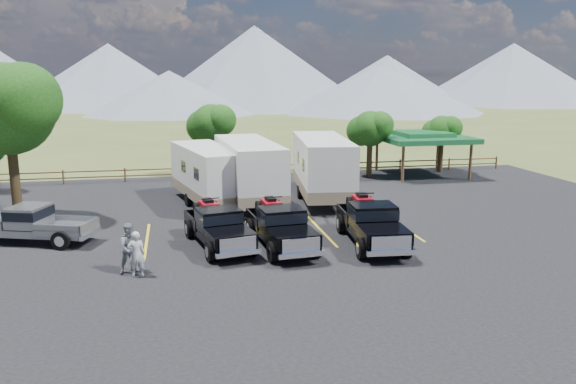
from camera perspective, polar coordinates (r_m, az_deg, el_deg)
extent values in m
plane|color=#495524|center=(22.42, 1.04, -7.01)|extent=(320.00, 320.00, 0.00)
cube|color=black|center=(25.21, -0.45, -4.81)|extent=(44.00, 34.00, 0.04)
cube|color=gold|center=(25.76, -14.15, -4.76)|extent=(0.12, 5.50, 0.01)
cube|color=gold|center=(25.86, -5.25, -4.37)|extent=(0.12, 5.50, 0.01)
cube|color=gold|center=(26.57, 3.38, -3.90)|extent=(0.12, 5.50, 0.01)
cube|color=gold|center=(27.84, 11.37, -3.38)|extent=(0.12, 5.50, 0.01)
cylinder|color=#312213|center=(31.12, -26.01, 1.38)|extent=(0.48, 0.48, 4.48)
sphere|color=#134511|center=(30.76, -26.58, 7.55)|extent=(4.48, 4.48, 4.48)
sphere|color=#134511|center=(29.73, -25.25, 8.49)|extent=(3.52, 3.52, 3.52)
cylinder|color=#312213|center=(40.52, 8.26, 3.43)|extent=(0.39, 0.39, 2.80)
sphere|color=#134511|center=(40.27, 8.35, 6.38)|extent=(2.52, 2.52, 2.52)
sphere|color=#134511|center=(40.01, 9.31, 6.71)|extent=(1.98, 1.98, 1.98)
sphere|color=#134511|center=(40.49, 7.48, 6.18)|extent=(2.16, 2.16, 2.16)
cylinder|color=#312213|center=(43.81, 15.23, 3.57)|extent=(0.38, 0.38, 2.52)
sphere|color=#134511|center=(43.59, 15.37, 6.03)|extent=(2.24, 2.24, 2.24)
sphere|color=#134511|center=(43.44, 16.19, 6.29)|extent=(1.76, 1.76, 1.76)
sphere|color=#134511|center=(43.72, 14.62, 5.88)|extent=(1.92, 1.92, 1.92)
cylinder|color=#312213|center=(40.19, -7.69, 3.58)|extent=(0.41, 0.41, 3.08)
sphere|color=#134511|center=(39.93, -7.78, 6.86)|extent=(2.80, 2.80, 2.80)
sphere|color=#134511|center=(39.46, -6.86, 7.26)|extent=(2.20, 2.20, 2.20)
sphere|color=#134511|center=(40.35, -8.61, 6.60)|extent=(2.40, 2.40, 2.40)
cylinder|color=brown|center=(40.45, -21.87, 1.39)|extent=(0.12, 0.12, 1.00)
cylinder|color=brown|center=(39.92, -16.22, 1.64)|extent=(0.12, 0.12, 1.00)
cylinder|color=brown|center=(39.78, -10.47, 1.88)|extent=(0.12, 0.12, 1.00)
cylinder|color=brown|center=(40.05, -4.74, 2.11)|extent=(0.12, 0.12, 1.00)
cylinder|color=brown|center=(40.70, 0.86, 2.30)|extent=(0.12, 0.12, 1.00)
cylinder|color=brown|center=(41.74, 6.24, 2.47)|extent=(0.12, 0.12, 1.00)
cylinder|color=brown|center=(43.12, 11.31, 2.61)|extent=(0.12, 0.12, 1.00)
cylinder|color=brown|center=(44.82, 16.04, 2.72)|extent=(0.12, 0.12, 1.00)
cylinder|color=brown|center=(46.79, 20.40, 2.81)|extent=(0.12, 0.12, 1.00)
cube|color=brown|center=(40.34, -1.91, 2.14)|extent=(36.00, 0.06, 0.08)
cube|color=brown|center=(40.27, -1.92, 2.70)|extent=(36.00, 0.06, 0.08)
cylinder|color=brown|center=(38.78, 11.59, 2.78)|extent=(0.20, 0.20, 2.60)
cylinder|color=brown|center=(43.37, 9.01, 3.82)|extent=(0.20, 0.20, 2.60)
cylinder|color=brown|center=(40.99, 18.05, 2.92)|extent=(0.20, 0.20, 2.60)
cylinder|color=brown|center=(45.36, 14.96, 3.91)|extent=(0.20, 0.20, 2.60)
cube|color=#1C6334|center=(41.87, 13.50, 5.35)|extent=(6.20, 6.20, 0.35)
cube|color=#1C6334|center=(41.84, 13.52, 5.76)|extent=(3.50, 3.50, 0.35)
cone|color=slate|center=(133.37, -17.66, 11.19)|extent=(44.00, 44.00, 14.00)
cone|color=slate|center=(130.06, -3.40, 12.59)|extent=(52.00, 52.00, 18.00)
cone|color=slate|center=(144.63, 9.97, 11.17)|extent=(40.00, 40.00, 12.00)
cone|color=slate|center=(155.72, 21.79, 11.11)|extent=(50.00, 50.00, 15.00)
cone|color=slate|center=(107.75, -11.93, 9.86)|extent=(32.00, 32.00, 8.00)
cone|color=slate|center=(111.99, 9.32, 10.28)|extent=(40.00, 40.00, 9.00)
cube|color=black|center=(24.11, -7.06, -4.21)|extent=(2.65, 5.41, 0.33)
cube|color=black|center=(22.40, -5.85, -4.54)|extent=(2.03, 1.95, 0.45)
cube|color=black|center=(23.84, -7.02, -2.77)|extent=(1.95, 1.73, 0.91)
cube|color=black|center=(23.80, -7.03, -2.45)|extent=(2.00, 1.79, 0.41)
cube|color=black|center=(25.57, -8.08, -2.73)|extent=(2.14, 2.48, 0.50)
cube|color=white|center=(21.57, -5.12, -5.30)|extent=(1.44, 0.36, 0.50)
cube|color=white|center=(21.62, -5.06, -6.21)|extent=(1.78, 0.51, 0.20)
cube|color=white|center=(26.67, -8.66, -2.81)|extent=(1.78, 0.49, 0.20)
cylinder|color=black|center=(22.28, -7.89, -6.03)|extent=(0.43, 0.86, 0.82)
cylinder|color=black|center=(22.75, -3.71, -5.56)|extent=(0.43, 0.86, 0.82)
cylinder|color=black|center=(25.64, -9.99, -3.71)|extent=(0.43, 0.86, 0.82)
cylinder|color=black|center=(26.05, -6.32, -3.35)|extent=(0.43, 0.86, 0.82)
cube|color=maroon|center=(25.42, -8.12, -1.39)|extent=(0.86, 1.28, 0.32)
cube|color=black|center=(25.37, -8.13, -0.89)|extent=(0.49, 0.74, 0.16)
cube|color=maroon|center=(24.93, -7.83, -1.43)|extent=(0.78, 0.45, 0.20)
cylinder|color=black|center=(24.95, -7.90, -0.67)|extent=(0.81, 0.21, 0.05)
cylinder|color=black|center=(24.90, -8.72, -2.12)|extent=(0.33, 0.55, 0.51)
cylinder|color=black|center=(25.10, -6.91, -1.95)|extent=(0.33, 0.55, 0.51)
cylinder|color=black|center=(25.84, -9.27, -1.62)|extent=(0.33, 0.55, 0.51)
cylinder|color=black|center=(26.04, -7.52, -1.47)|extent=(0.33, 0.55, 0.51)
cube|color=black|center=(23.89, -0.72, -4.22)|extent=(2.20, 5.48, 0.34)
cube|color=black|center=(22.14, 0.57, -4.60)|extent=(1.94, 1.84, 0.47)
cube|color=black|center=(23.61, -0.64, -2.72)|extent=(1.89, 1.61, 0.94)
cube|color=black|center=(23.57, -0.65, -2.39)|extent=(1.93, 1.67, 0.42)
cube|color=black|center=(25.39, -1.77, -2.65)|extent=(1.99, 2.40, 0.52)
cube|color=white|center=(21.28, 1.34, -5.41)|extent=(1.50, 0.21, 0.52)
cube|color=white|center=(21.34, 1.38, -6.37)|extent=(1.85, 0.33, 0.21)
cube|color=white|center=(26.53, -2.39, -2.73)|extent=(1.84, 0.31, 0.21)
cylinder|color=black|center=(22.00, -1.59, -6.11)|extent=(0.36, 0.87, 0.84)
cylinder|color=black|center=(22.50, 2.77, -5.71)|extent=(0.36, 0.87, 0.84)
cylinder|color=black|center=(25.46, -3.78, -3.63)|extent=(0.36, 0.87, 0.84)
cylinder|color=black|center=(25.89, 0.03, -3.34)|extent=(0.36, 0.87, 0.84)
cube|color=maroon|center=(25.24, -1.78, -1.26)|extent=(0.76, 1.27, 0.33)
cube|color=black|center=(25.19, -1.78, -0.74)|extent=(0.44, 0.73, 0.17)
cube|color=maroon|center=(24.74, -1.47, -1.31)|extent=(0.78, 0.39, 0.21)
cylinder|color=black|center=(24.75, -1.53, -0.52)|extent=(0.85, 0.13, 0.06)
cylinder|color=black|center=(24.70, -2.41, -2.01)|extent=(0.29, 0.54, 0.53)
cylinder|color=black|center=(24.91, -0.53, -1.88)|extent=(0.29, 0.54, 0.53)
cylinder|color=black|center=(25.67, -2.98, -1.48)|extent=(0.29, 0.54, 0.53)
cylinder|color=black|center=(25.88, -1.17, -1.36)|extent=(0.29, 0.54, 0.53)
cube|color=black|center=(24.51, 8.46, -3.88)|extent=(2.25, 5.69, 0.35)
cube|color=black|center=(22.68, 9.72, -4.27)|extent=(2.01, 1.90, 0.49)
cube|color=black|center=(24.22, 8.59, -2.36)|extent=(1.95, 1.67, 0.97)
cube|color=black|center=(24.19, 8.60, -2.02)|extent=(2.00, 1.73, 0.44)
cube|color=black|center=(26.08, 7.48, -2.29)|extent=(2.06, 2.49, 0.54)
cube|color=white|center=(21.78, 10.45, -5.11)|extent=(1.56, 0.21, 0.54)
cube|color=white|center=(21.84, 10.46, -6.08)|extent=(1.92, 0.33, 0.21)
cube|color=white|center=(27.26, 6.86, -2.36)|extent=(1.92, 0.32, 0.21)
cylinder|color=black|center=(22.54, 7.47, -5.72)|extent=(0.36, 0.90, 0.88)
cylinder|color=black|center=(23.05, 11.91, -5.48)|extent=(0.36, 0.90, 0.88)
cylinder|color=black|center=(26.15, 5.41, -3.20)|extent=(0.36, 0.90, 0.88)
cylinder|color=black|center=(26.59, 9.28, -3.05)|extent=(0.36, 0.90, 0.88)
cube|color=maroon|center=(25.93, 7.52, -0.88)|extent=(0.79, 1.32, 0.34)
cube|color=black|center=(25.88, 7.53, -0.35)|extent=(0.45, 0.76, 0.18)
cube|color=maroon|center=(25.40, 7.82, -0.93)|extent=(0.81, 0.41, 0.21)
cylinder|color=black|center=(25.42, 7.79, -0.13)|extent=(0.88, 0.13, 0.06)
cylinder|color=black|center=(25.36, 6.84, -1.60)|extent=(0.30, 0.57, 0.55)
cylinder|color=black|center=(25.58, 8.75, -1.54)|extent=(0.30, 0.57, 0.55)
cylinder|color=black|center=(26.38, 6.30, -1.06)|extent=(0.30, 0.57, 0.55)
cylinder|color=black|center=(26.59, 8.14, -1.01)|extent=(0.30, 0.57, 0.55)
cube|color=silver|center=(31.55, -8.09, 2.07)|extent=(4.07, 7.91, 2.72)
cube|color=#84755B|center=(31.74, -8.03, 0.19)|extent=(4.10, 7.96, 0.60)
cube|color=black|center=(29.38, -9.33, 1.86)|extent=(0.22, 0.89, 0.60)
cube|color=black|center=(30.10, -4.84, 2.21)|extent=(0.22, 0.89, 0.60)
cylinder|color=black|center=(31.84, -10.12, -0.77)|extent=(0.41, 0.74, 0.71)
cylinder|color=black|center=(32.46, -6.24, -0.41)|extent=(0.41, 0.74, 0.71)
cube|color=black|center=(27.47, -5.19, -2.32)|extent=(0.53, 1.80, 0.10)
cube|color=silver|center=(31.61, -4.02, 2.49)|extent=(3.15, 8.37, 2.96)
cube|color=#84755B|center=(31.81, -3.99, 0.44)|extent=(3.18, 8.41, 0.66)
cube|color=black|center=(29.33, -5.79, 2.31)|extent=(0.09, 0.99, 0.66)
cube|color=black|center=(29.87, -0.75, 2.54)|extent=(0.09, 0.99, 0.66)
cylinder|color=black|center=(32.03, -6.26, -0.52)|extent=(0.32, 0.78, 0.77)
cylinder|color=black|center=(32.50, -1.95, -0.28)|extent=(0.32, 0.78, 0.77)
cube|color=black|center=(27.04, -1.85, -2.41)|extent=(0.26, 1.98, 0.11)
cube|color=silver|center=(32.76, 3.49, 2.88)|extent=(3.66, 8.60, 3.00)
cube|color=#84755B|center=(32.96, 3.47, 0.88)|extent=(3.69, 8.65, 0.67)
cube|color=black|center=(30.51, 1.54, 2.80)|extent=(0.14, 1.00, 0.67)
cube|color=black|center=(30.91, 6.52, 2.85)|extent=(0.14, 1.00, 0.67)
cylinder|color=black|center=(33.25, 1.23, 0.01)|extent=(0.37, 0.81, 0.78)
cylinder|color=black|center=(33.59, 5.50, 0.08)|extent=(0.37, 0.81, 0.78)
cube|color=black|center=(28.05, 4.93, -1.91)|extent=(0.37, 2.00, 0.11)
cube|color=gray|center=(26.92, -24.50, -3.53)|extent=(5.33, 3.23, 0.32)
cube|color=gray|center=(26.82, -24.81, -2.20)|extent=(1.86, 2.04, 0.89)
cube|color=black|center=(26.80, -24.83, -1.92)|extent=(1.93, 2.09, 0.40)
cube|color=gray|center=(26.05, -21.55, -3.22)|extent=(2.58, 2.32, 0.49)
cube|color=white|center=(25.62, -19.41, -4.00)|extent=(0.71, 1.69, 0.20)
cylinder|color=black|center=(28.59, -26.58, -3.20)|extent=(0.84, 0.52, 0.80)
cylinder|color=black|center=(26.78, -20.32, -3.63)|extent=(0.84, 0.52, 0.80)
cylinder|color=black|center=(25.37, -22.08, -4.60)|extent=(0.84, 0.52, 0.80)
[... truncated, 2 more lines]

